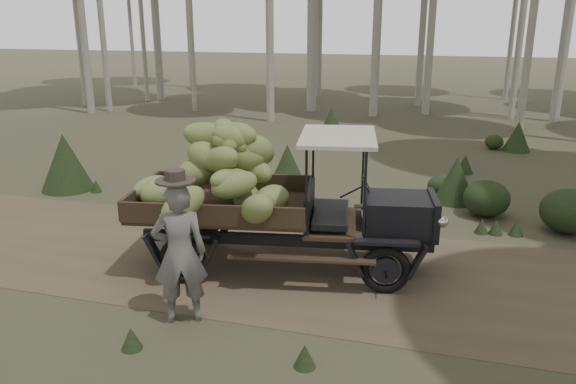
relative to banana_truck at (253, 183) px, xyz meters
name	(u,v)px	position (x,y,z in m)	size (l,w,h in m)	color
ground	(270,264)	(0.22, 0.16, -1.44)	(120.00, 120.00, 0.00)	#473D2B
dirt_track	(270,263)	(0.22, 0.16, -1.44)	(70.00, 4.00, 0.01)	brown
banana_truck	(253,183)	(0.00, 0.00, 0.00)	(5.11, 2.83, 2.53)	black
farmer	(180,252)	(-0.37, -1.93, -0.44)	(0.85, 0.74, 2.13)	#5E5A56
undergrowth	(395,243)	(2.27, 0.36, -0.92)	(20.93, 19.99, 1.37)	#233319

